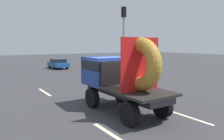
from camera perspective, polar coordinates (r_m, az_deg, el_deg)
The scene contains 8 objects.
ground_plane at distance 9.91m, azimuth 1.00°, elevation -10.71°, with size 120.00×120.00×0.00m, color #38383A.
flatbed_truck at distance 9.68m, azimuth 1.78°, elevation -1.18°, with size 2.02×4.59×3.26m.
distant_sedan at distance 27.81m, azimuth -14.21°, elevation 1.76°, with size 1.62×3.78×1.23m.
traffic_light at distance 19.33m, azimuth 3.14°, elevation 9.97°, with size 0.42×0.36×6.30m.
lane_dash_left_near at distance 7.40m, azimuth -0.04°, elevation -16.87°, with size 2.34×0.16×0.01m, color beige.
lane_dash_left_far at distance 14.21m, azimuth -17.59°, elevation -5.63°, with size 2.44×0.16×0.01m, color beige.
lane_dash_right_near at distance 9.58m, azimuth 19.65°, elevation -11.70°, with size 2.28×0.16×0.01m, color beige.
lane_dash_right_far at distance 15.86m, azimuth -5.30°, elevation -4.08°, with size 2.06×0.16×0.01m, color beige.
Camera 1 is at (-5.36, -7.79, 2.97)m, focal length 34.23 mm.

